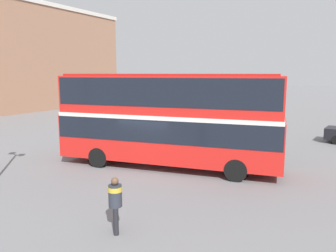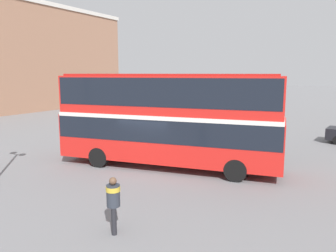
# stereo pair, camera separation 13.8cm
# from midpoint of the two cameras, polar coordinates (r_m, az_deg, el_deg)

# --- Properties ---
(ground_plane) EXTENTS (240.00, 240.00, 0.00)m
(ground_plane) POSITION_cam_midpoint_polar(r_m,az_deg,el_deg) (16.49, -3.14, -7.47)
(ground_plane) COLOR slate
(building_row_left) EXTENTS (9.07, 33.21, 13.39)m
(building_row_left) POSITION_cam_midpoint_polar(r_m,az_deg,el_deg) (46.10, -26.67, 10.72)
(building_row_left) COLOR #9E7056
(building_row_left) RESTS_ON ground_plane
(double_decker_bus) EXTENTS (11.37, 4.66, 4.69)m
(double_decker_bus) POSITION_cam_midpoint_polar(r_m,az_deg,el_deg) (16.26, -0.24, 2.01)
(double_decker_bus) COLOR red
(double_decker_bus) RESTS_ON ground_plane
(pedestrian_foreground) EXTENTS (0.60, 0.60, 1.72)m
(pedestrian_foreground) POSITION_cam_midpoint_polar(r_m,az_deg,el_deg) (10.01, -9.57, -12.46)
(pedestrian_foreground) COLOR #232328
(pedestrian_foreground) RESTS_ON ground_plane
(parked_car_kerb_near) EXTENTS (4.57, 2.52, 1.50)m
(parked_car_kerb_near) POSITION_cam_midpoint_polar(r_m,az_deg,el_deg) (35.41, -9.09, 2.67)
(parked_car_kerb_near) COLOR slate
(parked_car_kerb_near) RESTS_ON ground_plane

